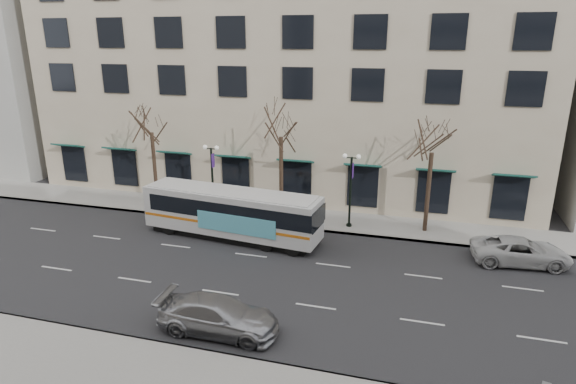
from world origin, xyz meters
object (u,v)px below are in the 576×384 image
(tree_far_mid, at_px, (281,123))
(lamp_post_right, at_px, (351,187))
(silver_car, at_px, (218,315))
(white_pickup, at_px, (521,251))
(lamp_post_left, at_px, (212,176))
(city_bus, at_px, (233,212))
(tree_far_left, at_px, (150,120))
(tree_far_right, at_px, (433,138))

(tree_far_mid, relative_size, lamp_post_right, 1.64)
(silver_car, xyz_separation_m, white_pickup, (14.03, 10.96, -0.04))
(tree_far_mid, xyz_separation_m, white_pickup, (15.32, -3.29, -6.15))
(white_pickup, bearing_deg, lamp_post_left, 76.11)
(tree_far_mid, bearing_deg, city_bus, -115.37)
(tree_far_left, distance_m, lamp_post_right, 15.48)
(city_bus, bearing_deg, tree_far_left, 158.42)
(tree_far_left, bearing_deg, tree_far_right, 0.00)
(silver_car, bearing_deg, tree_far_mid, 4.69)
(city_bus, relative_size, silver_car, 2.20)
(white_pickup, bearing_deg, tree_far_mid, 71.54)
(tree_far_right, bearing_deg, silver_car, -121.43)
(silver_car, bearing_deg, lamp_post_left, 24.23)
(tree_far_mid, bearing_deg, lamp_post_left, -173.15)
(tree_far_left, height_order, city_bus, tree_far_left)
(lamp_post_right, xyz_separation_m, silver_car, (-3.72, -13.65, -2.15))
(lamp_post_left, relative_size, silver_car, 0.96)
(tree_far_left, xyz_separation_m, tree_far_right, (20.00, 0.00, -0.28))
(tree_far_right, relative_size, silver_car, 1.48)
(lamp_post_right, bearing_deg, tree_far_mid, 173.17)
(tree_far_mid, bearing_deg, white_pickup, -12.11)
(lamp_post_right, bearing_deg, tree_far_right, 6.85)
(lamp_post_left, height_order, lamp_post_right, same)
(silver_car, relative_size, white_pickup, 1.00)
(city_bus, bearing_deg, tree_far_mid, 71.06)
(city_bus, distance_m, silver_car, 10.58)
(city_bus, height_order, white_pickup, city_bus)
(tree_far_right, xyz_separation_m, white_pickup, (5.32, -3.29, -5.67))
(city_bus, xyz_separation_m, silver_car, (3.31, -10.00, -0.96))
(lamp_post_right, xyz_separation_m, city_bus, (-7.02, -3.65, -1.20))
(tree_far_left, height_order, white_pickup, tree_far_left)
(tree_far_mid, xyz_separation_m, silver_car, (1.29, -14.25, -6.12))
(tree_far_right, xyz_separation_m, lamp_post_right, (-4.99, -0.60, -3.48))
(tree_far_right, distance_m, city_bus, 13.57)
(lamp_post_left, bearing_deg, white_pickup, -7.54)
(silver_car, bearing_deg, lamp_post_right, -15.73)
(tree_far_left, relative_size, city_bus, 0.70)
(tree_far_right, bearing_deg, white_pickup, -31.72)
(tree_far_mid, height_order, lamp_post_right, tree_far_mid)
(tree_far_left, xyz_separation_m, silver_car, (11.29, -14.25, -5.91))
(tree_far_mid, relative_size, silver_car, 1.57)
(city_bus, height_order, silver_car, city_bus)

